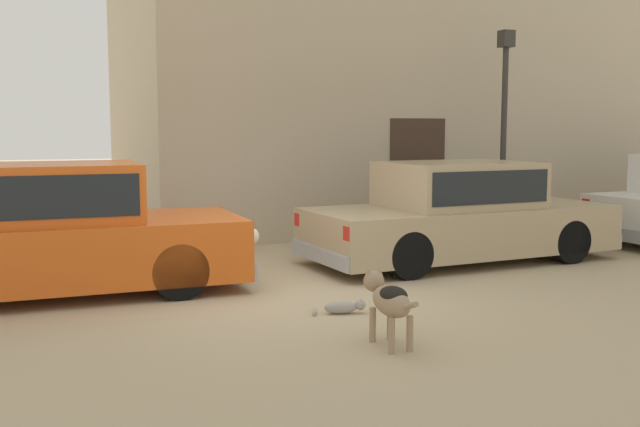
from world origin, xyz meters
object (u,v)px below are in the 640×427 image
(stray_cat, at_px, (344,307))
(parked_sedan_nearest, at_px, (55,231))
(street_lamp, at_px, (504,106))
(parked_sedan_second, at_px, (459,213))
(stray_dog_spotted, at_px, (389,299))

(stray_cat, bearing_deg, parked_sedan_nearest, 158.84)
(street_lamp, bearing_deg, stray_cat, -141.05)
(parked_sedan_nearest, distance_m, parked_sedan_second, 5.52)
(street_lamp, bearing_deg, stray_dog_spotted, -133.67)
(stray_dog_spotted, relative_size, street_lamp, 0.28)
(parked_sedan_second, xyz_separation_m, street_lamp, (1.83, 1.54, 1.59))
(parked_sedan_nearest, relative_size, stray_cat, 7.65)
(parked_sedan_nearest, bearing_deg, street_lamp, 13.04)
(stray_cat, bearing_deg, street_lamp, 54.92)
(parked_sedan_second, xyz_separation_m, stray_dog_spotted, (-2.85, -3.37, -0.29))
(parked_sedan_nearest, xyz_separation_m, parked_sedan_second, (5.52, 0.11, -0.03))
(stray_cat, bearing_deg, stray_dog_spotted, -77.84)
(parked_sedan_nearest, height_order, street_lamp, street_lamp)
(stray_dog_spotted, bearing_deg, stray_cat, -2.84)
(parked_sedan_second, bearing_deg, stray_cat, -145.01)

